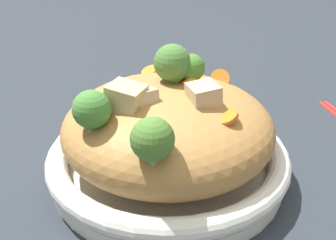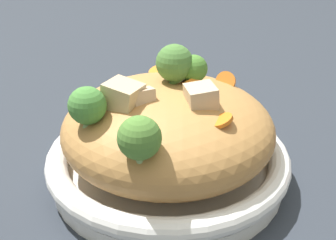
% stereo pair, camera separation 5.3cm
% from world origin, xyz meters
% --- Properties ---
extents(ground_plane, '(3.00, 3.00, 0.00)m').
position_xyz_m(ground_plane, '(0.00, 0.00, 0.00)').
color(ground_plane, '#2A3039').
extents(serving_bowl, '(0.31, 0.31, 0.05)m').
position_xyz_m(serving_bowl, '(0.00, 0.00, 0.02)').
color(serving_bowl, white).
rests_on(serving_bowl, ground_plane).
extents(noodle_heap, '(0.27, 0.27, 0.11)m').
position_xyz_m(noodle_heap, '(-0.00, 0.00, 0.07)').
color(noodle_heap, '#B68145').
rests_on(noodle_heap, serving_bowl).
extents(broccoli_florets, '(0.14, 0.20, 0.08)m').
position_xyz_m(broccoli_florets, '(-0.01, -0.04, 0.14)').
color(broccoli_florets, '#96B069').
rests_on(broccoli_florets, serving_bowl).
extents(carrot_coins, '(0.15, 0.16, 0.04)m').
position_xyz_m(carrot_coins, '(0.02, 0.05, 0.12)').
color(carrot_coins, orange).
rests_on(carrot_coins, serving_bowl).
extents(zucchini_slices, '(0.12, 0.11, 0.03)m').
position_xyz_m(zucchini_slices, '(-0.03, 0.00, 0.13)').
color(zucchini_slices, '#C0D898').
rests_on(zucchini_slices, serving_bowl).
extents(chicken_chunks, '(0.13, 0.07, 0.04)m').
position_xyz_m(chicken_chunks, '(-0.01, -0.03, 0.13)').
color(chicken_chunks, '#D3B08D').
rests_on(chicken_chunks, serving_bowl).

